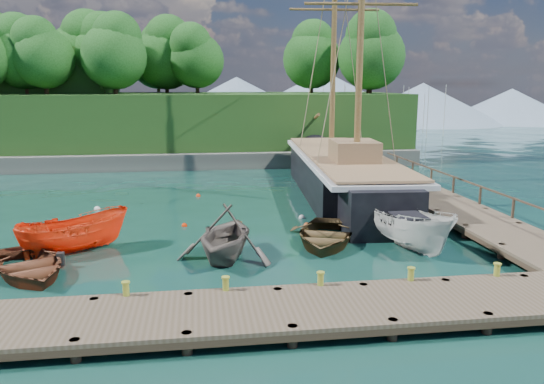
{
  "coord_description": "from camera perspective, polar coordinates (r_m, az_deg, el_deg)",
  "views": [
    {
      "loc": [
        -1.74,
        -20.6,
        6.87
      ],
      "look_at": [
        1.58,
        2.96,
        2.0
      ],
      "focal_mm": 35.0,
      "sensor_mm": 36.0,
      "label": 1
    }
  ],
  "objects": [
    {
      "name": "dock_east",
      "position": [
        31.28,
        17.22,
        -0.83
      ],
      "size": [
        3.2,
        24.0,
        1.1
      ],
      "color": "brown",
      "rests_on": "ground"
    },
    {
      "name": "bollard_4",
      "position": [
        19.55,
        22.86,
        -9.96
      ],
      "size": [
        0.26,
        0.26,
        0.45
      ],
      "primitive_type": "cylinder",
      "color": "olive",
      "rests_on": "ground"
    },
    {
      "name": "rowboat_2",
      "position": [
        23.47,
        5.69,
        -5.51
      ],
      "size": [
        4.98,
        5.88,
        1.04
      ],
      "primitive_type": "imported",
      "rotation": [
        0.0,
        0.0,
        -0.33
      ],
      "color": "#4F3C21",
      "rests_on": "ground"
    },
    {
      "name": "dock_near",
      "position": [
        15.95,
        6.39,
        -12.32
      ],
      "size": [
        20.0,
        3.2,
        1.1
      ],
      "color": "brown",
      "rests_on": "ground"
    },
    {
      "name": "mooring_buoy_4",
      "position": [
        30.43,
        -16.67,
        -1.98
      ],
      "size": [
        0.33,
        0.33,
        0.33
      ],
      "primitive_type": "sphere",
      "color": "#E45600",
      "rests_on": "ground"
    },
    {
      "name": "cabin_boat_white",
      "position": [
        23.46,
        14.32,
        -5.84
      ],
      "size": [
        3.33,
        5.86,
        2.14
      ],
      "primitive_type": "imported",
      "rotation": [
        0.0,
        0.0,
        0.24
      ],
      "color": "silver",
      "rests_on": "ground"
    },
    {
      "name": "mooring_buoy_2",
      "position": [
        26.45,
        -3.57,
        -3.51
      ],
      "size": [
        0.35,
        0.35,
        0.35
      ],
      "primitive_type": "sphere",
      "color": "#E35500",
      "rests_on": "ground"
    },
    {
      "name": "motorboat_orange",
      "position": [
        23.72,
        -20.35,
        -6.02
      ],
      "size": [
        4.89,
        3.64,
        1.78
      ],
      "primitive_type": "imported",
      "rotation": [
        0.0,
        0.0,
        2.04
      ],
      "color": "#EF3A12",
      "rests_on": "ground"
    },
    {
      "name": "mooring_buoy_3",
      "position": [
        27.66,
        3.22,
        -2.83
      ],
      "size": [
        0.34,
        0.34,
        0.34
      ],
      "primitive_type": "sphere",
      "color": "silver",
      "rests_on": "ground"
    },
    {
      "name": "rowboat_0",
      "position": [
        21.56,
        -24.68,
        -8.11
      ],
      "size": [
        5.16,
        5.73,
        0.98
      ],
      "primitive_type": "imported",
      "rotation": [
        0.0,
        0.0,
        0.48
      ],
      "color": "brown",
      "rests_on": "ground"
    },
    {
      "name": "mooring_buoy_7",
      "position": [
        26.18,
        3.76,
        -3.67
      ],
      "size": [
        0.32,
        0.32,
        0.32
      ],
      "primitive_type": "sphere",
      "color": "#D4571F",
      "rests_on": "ground"
    },
    {
      "name": "rowboat_1",
      "position": [
        21.41,
        -4.99,
        -7.2
      ],
      "size": [
        4.95,
        5.35,
        2.33
      ],
      "primitive_type": "imported",
      "rotation": [
        0.0,
        0.0,
        -0.3
      ],
      "color": "#675C55",
      "rests_on": "ground"
    },
    {
      "name": "mooring_buoy_0",
      "position": [
        26.57,
        -17.4,
        -3.96
      ],
      "size": [
        0.33,
        0.33,
        0.33
      ],
      "primitive_type": "sphere",
      "color": "silver",
      "rests_on": "ground"
    },
    {
      "name": "schooner",
      "position": [
        33.66,
        7.54,
        1.61
      ],
      "size": [
        6.33,
        27.3,
        19.96
      ],
      "rotation": [
        0.0,
        0.0,
        -0.07
      ],
      "color": "black",
      "rests_on": "ground"
    },
    {
      "name": "mooring_buoy_6",
      "position": [
        31.06,
        -18.29,
        -1.81
      ],
      "size": [
        0.35,
        0.35,
        0.35
      ],
      "primitive_type": "sphere",
      "color": "white",
      "rests_on": "ground"
    },
    {
      "name": "bollard_1",
      "position": [
        16.97,
        -4.95,
        -12.36
      ],
      "size": [
        0.26,
        0.26,
        0.45
      ],
      "primitive_type": "cylinder",
      "color": "olive",
      "rests_on": "ground"
    },
    {
      "name": "bollard_3",
      "position": [
        18.24,
        14.58,
        -10.95
      ],
      "size": [
        0.26,
        0.26,
        0.45
      ],
      "primitive_type": "cylinder",
      "color": "olive",
      "rests_on": "ground"
    },
    {
      "name": "mooring_buoy_5",
      "position": [
        33.27,
        -7.94,
        -0.46
      ],
      "size": [
        0.29,
        0.29,
        0.29
      ],
      "primitive_type": "sphere",
      "color": "red",
      "rests_on": "ground"
    },
    {
      "name": "headland",
      "position": [
        53.16,
        -20.39,
        9.42
      ],
      "size": [
        51.0,
        19.31,
        12.9
      ],
      "color": "#474744",
      "rests_on": "ground"
    },
    {
      "name": "distant_ridge",
      "position": [
        90.84,
        -4.26,
        9.95
      ],
      "size": [
        117.0,
        40.0,
        10.0
      ],
      "color": "#728CA5",
      "rests_on": "ground"
    },
    {
      "name": "bollard_0",
      "position": [
        17.11,
        -15.28,
        -12.55
      ],
      "size": [
        0.26,
        0.26,
        0.45
      ],
      "primitive_type": "cylinder",
      "color": "olive",
      "rests_on": "ground"
    },
    {
      "name": "bollard_2",
      "position": [
        17.36,
        5.2,
        -11.79
      ],
      "size": [
        0.26,
        0.26,
        0.45
      ],
      "primitive_type": "cylinder",
      "color": "olive",
      "rests_on": "ground"
    },
    {
      "name": "ground",
      "position": [
        21.79,
        -3.05,
        -6.83
      ],
      "size": [
        160.0,
        160.0,
        0.0
      ],
      "primitive_type": "plane",
      "color": "#113B31",
      "rests_on": "ground"
    },
    {
      "name": "mooring_buoy_1",
      "position": [
        26.46,
        -9.41,
        -3.64
      ],
      "size": [
        0.27,
        0.27,
        0.27
      ],
      "primitive_type": "sphere",
      "color": "red",
      "rests_on": "ground"
    }
  ]
}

